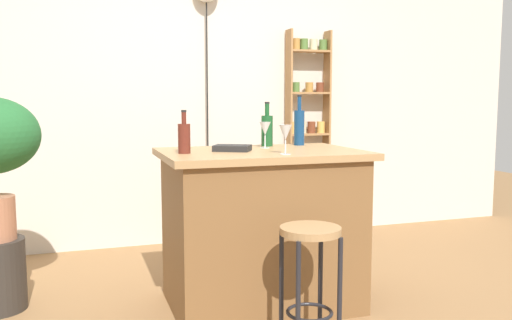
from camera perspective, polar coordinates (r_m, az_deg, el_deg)
back_wall at (r=4.79m, az=-5.95°, el=8.13°), size 6.40×0.10×2.80m
kitchen_counter at (r=3.29m, az=0.56°, el=-7.18°), size 1.18×0.81×0.95m
bar_stool at (r=2.70m, az=5.73°, el=-10.57°), size 0.30×0.30×0.63m
spice_shelf at (r=4.97m, az=5.49°, el=2.76°), size 0.40×0.14×1.87m
bottle_vinegar at (r=3.52m, az=1.17°, el=3.24°), size 0.08×0.08×0.29m
bottle_olive_oil at (r=3.06m, az=-7.59°, el=2.40°), size 0.07×0.07×0.24m
bottle_soda_blue at (r=3.60m, az=4.58°, el=3.57°), size 0.07×0.07×0.33m
wine_glass_left at (r=3.38m, az=0.96°, el=3.26°), size 0.07×0.07×0.16m
wine_glass_center at (r=2.99m, az=3.13°, el=2.83°), size 0.07×0.07×0.16m
cookbook at (r=3.19m, az=-2.52°, el=1.27°), size 0.26×0.23×0.03m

